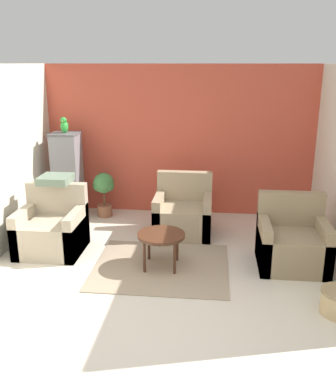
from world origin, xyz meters
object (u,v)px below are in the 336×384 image
at_px(armchair_middle, 183,215).
at_px(potted_plant, 104,189).
at_px(parrot, 64,125).
at_px(armchair_left, 52,230).
at_px(armchair_right, 292,244).
at_px(birdcage, 68,176).
at_px(coffee_table, 161,237).

distance_m(armchair_middle, potted_plant, 1.49).
bearing_deg(armchair_middle, parrot, 164.74).
height_order(armchair_left, armchair_right, same).
xyz_separation_m(armchair_left, parrot, (-0.21, 1.33, 1.22)).
xyz_separation_m(armchair_middle, potted_plant, (-1.35, 0.61, 0.18)).
relative_size(armchair_middle, parrot, 3.51).
bearing_deg(birdcage, armchair_left, -81.23).
height_order(coffee_table, birdcage, birdcage).
bearing_deg(armchair_left, birdcage, 98.77).
relative_size(armchair_middle, birdcage, 0.63).
bearing_deg(armchair_right, potted_plant, 151.25).
bearing_deg(armchair_middle, armchair_right, -32.76).
xyz_separation_m(armchair_middle, parrot, (-1.91, 0.52, 1.22)).
bearing_deg(armchair_left, coffee_table, -12.21).
distance_m(armchair_left, armchair_middle, 1.89).
relative_size(armchair_right, parrot, 3.51).
relative_size(coffee_table, armchair_right, 0.67).
relative_size(armchair_right, armchair_middle, 1.00).
bearing_deg(coffee_table, armchair_right, 7.95).
distance_m(armchair_left, birdcage, 1.41).
xyz_separation_m(armchair_right, armchair_middle, (-1.42, 0.92, 0.00)).
xyz_separation_m(armchair_middle, birdcage, (-1.91, 0.52, 0.40)).
bearing_deg(parrot, coffee_table, -43.98).
distance_m(coffee_table, armchair_middle, 1.16).
xyz_separation_m(birdcage, parrot, (-0.00, 0.00, 0.82)).
xyz_separation_m(armchair_left, potted_plant, (0.36, 1.42, 0.18)).
distance_m(armchair_right, armchair_middle, 1.69).
height_order(coffee_table, armchair_middle, armchair_middle).
bearing_deg(armchair_middle, coffee_table, -99.34).
distance_m(coffee_table, parrot, 2.64).
height_order(coffee_table, potted_plant, potted_plant).
relative_size(coffee_table, potted_plant, 0.80).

